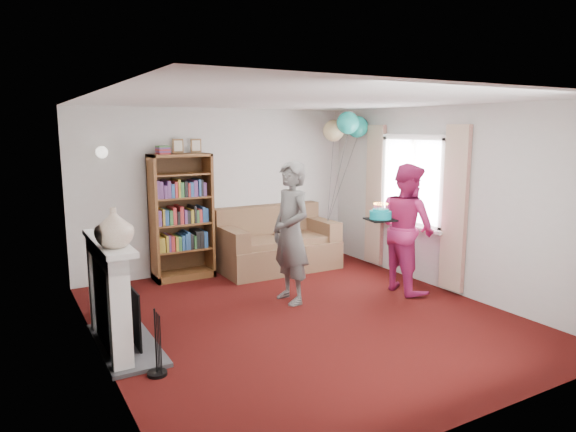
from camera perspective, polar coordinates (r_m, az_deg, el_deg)
ground at (r=6.17m, az=1.70°, el=-11.14°), size 5.00×5.00×0.00m
wall_back at (r=8.07m, az=-7.59°, el=2.89°), size 4.50×0.02×2.50m
wall_left at (r=5.07m, az=-20.61°, el=-1.71°), size 0.02×5.00×2.50m
wall_right at (r=7.28m, az=17.13°, el=1.80°), size 0.02×5.00×2.50m
ceiling at (r=5.78m, az=1.83°, el=12.75°), size 4.50×5.00×0.01m
fireplace at (r=5.46m, az=-18.68°, el=-8.81°), size 0.55×1.80×1.12m
window_bay at (r=7.66m, az=13.57°, el=1.99°), size 0.14×2.02×2.20m
wall_sconce at (r=7.40m, az=-20.00°, el=6.68°), size 0.16×0.23×0.16m
bookcase at (r=7.69m, az=-11.83°, el=-0.18°), size 0.87×0.42×2.05m
sofa at (r=8.15m, az=-1.38°, el=-3.32°), size 1.83×0.97×0.97m
wicker_basket at (r=6.54m, az=-18.60°, el=-9.08°), size 0.36×0.36×0.33m
person_striped at (r=6.46m, az=0.33°, el=-1.89°), size 0.46×0.67×1.80m
person_magenta at (r=7.11m, az=13.08°, el=-1.30°), size 0.72×0.89×1.74m
birthday_cake at (r=6.68m, az=10.23°, el=0.10°), size 0.33×0.33×0.22m
balloons at (r=8.26m, az=6.49°, el=9.81°), size 0.71×0.73×1.77m
mantel_vase at (r=4.93m, az=-18.77°, el=-1.21°), size 0.42×0.42×0.37m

